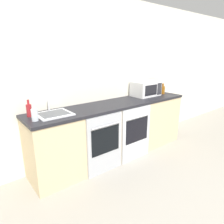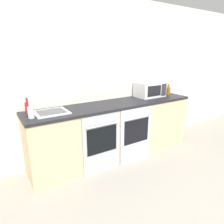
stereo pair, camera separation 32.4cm
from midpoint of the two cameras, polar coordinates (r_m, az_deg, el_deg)
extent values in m
cube|color=silver|center=(3.44, 0.63, 9.54)|extent=(10.00, 0.06, 2.60)
cube|color=#D1B789|center=(3.39, 3.64, -5.53)|extent=(2.84, 0.60, 0.90)
cube|color=black|center=(3.24, 3.78, 2.16)|extent=(2.86, 0.62, 0.04)
cube|color=#A8AAAF|center=(2.92, 0.23, -9.26)|extent=(0.60, 0.03, 0.89)
cube|color=black|center=(2.88, 0.43, -8.12)|extent=(0.48, 0.01, 0.39)
cylinder|color=#A8AAAF|center=(2.77, 0.69, -3.93)|extent=(0.49, 0.02, 0.02)
cube|color=silver|center=(3.28, 9.63, -6.56)|extent=(0.60, 0.03, 0.89)
cube|color=black|center=(3.24, 9.90, -5.50)|extent=(0.48, 0.01, 0.39)
cylinder|color=silver|center=(3.15, 10.38, -1.71)|extent=(0.49, 0.02, 0.02)
cube|color=silver|center=(3.81, 13.15, 6.33)|extent=(0.52, 0.34, 0.27)
cube|color=black|center=(3.66, 14.54, 5.83)|extent=(0.31, 0.01, 0.19)
cube|color=#2D2D33|center=(3.83, 16.98, 6.11)|extent=(0.12, 0.01, 0.22)
cylinder|color=maroon|center=(2.80, -19.98, 0.99)|extent=(0.07, 0.07, 0.16)
cylinder|color=maroon|center=(2.78, -20.20, 3.17)|extent=(0.03, 0.03, 0.06)
cylinder|color=silver|center=(2.60, -18.91, -0.21)|extent=(0.08, 0.08, 0.15)
cylinder|color=silver|center=(2.57, -19.11, 1.95)|extent=(0.03, 0.03, 0.06)
cylinder|color=#8C5114|center=(4.07, 17.99, 5.68)|extent=(0.08, 0.08, 0.15)
cylinder|color=#8C5114|center=(4.05, 18.12, 7.11)|extent=(0.03, 0.03, 0.06)
cylinder|color=#B2332D|center=(4.19, 16.63, 6.55)|extent=(0.14, 0.14, 0.21)
cylinder|color=#262628|center=(4.18, 16.76, 8.07)|extent=(0.08, 0.08, 0.01)
cube|color=silver|center=(2.78, -13.81, -0.15)|extent=(0.44, 0.40, 0.01)
cube|color=#4C4F54|center=(2.77, -13.83, 0.06)|extent=(0.35, 0.29, 0.01)
cylinder|color=silver|center=(2.89, -15.02, 3.16)|extent=(0.02, 0.02, 0.25)
camera|label=1|loc=(0.16, -87.14, 0.85)|focal=32.00mm
camera|label=2|loc=(0.16, 92.86, -0.85)|focal=32.00mm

